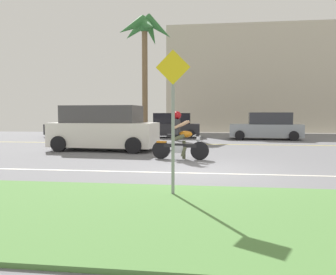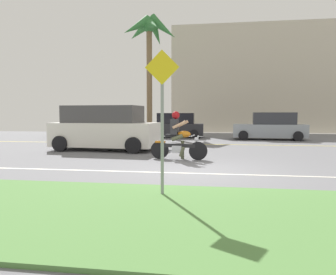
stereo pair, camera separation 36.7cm
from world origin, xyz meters
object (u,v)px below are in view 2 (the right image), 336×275
object	(u,v)px
motorcyclist	(178,139)
parked_car_2	(271,127)
palm_tree_0	(150,35)
street_sign	(162,109)
suv_nearby	(104,129)
parked_car_0	(86,126)
parked_car_1	(173,126)

from	to	relation	value
motorcyclist	parked_car_2	world-z (taller)	motorcyclist
palm_tree_0	motorcyclist	bearing A→B (deg)	-73.93
palm_tree_0	street_sign	world-z (taller)	palm_tree_0
suv_nearby	palm_tree_0	world-z (taller)	palm_tree_0
parked_car_0	parked_car_1	bearing A→B (deg)	1.06
suv_nearby	parked_car_1	bearing A→B (deg)	77.20
motorcyclist	parked_car_0	bearing A→B (deg)	126.34
suv_nearby	street_sign	bearing A→B (deg)	-63.26
palm_tree_0	parked_car_2	bearing A→B (deg)	-23.95
motorcyclist	palm_tree_0	world-z (taller)	palm_tree_0
parked_car_1	suv_nearby	bearing A→B (deg)	-102.80
parked_car_0	parked_car_2	bearing A→B (deg)	-4.07
parked_car_0	street_sign	xyz separation A→B (m)	(7.92, -15.39, 0.93)
motorcyclist	parked_car_0	size ratio (longest dim) A/B	0.42
parked_car_0	palm_tree_0	world-z (taller)	palm_tree_0
motorcyclist	parked_car_0	xyz separation A→B (m)	(-7.57, 10.29, 0.01)
parked_car_2	palm_tree_0	xyz separation A→B (m)	(-8.08, 3.59, 6.46)
parked_car_0	parked_car_2	distance (m)	11.93
motorcyclist	parked_car_1	world-z (taller)	motorcyclist
parked_car_0	suv_nearby	bearing A→B (deg)	-62.31
motorcyclist	parked_car_1	size ratio (longest dim) A/B	0.47
parked_car_2	street_sign	world-z (taller)	street_sign
motorcyclist	parked_car_0	world-z (taller)	motorcyclist
parked_car_0	street_sign	world-z (taller)	street_sign
parked_car_1	street_sign	size ratio (longest dim) A/B	1.53
parked_car_2	street_sign	distance (m)	15.11
motorcyclist	palm_tree_0	xyz separation A→B (m)	(-3.75, 13.03, 6.53)
parked_car_0	palm_tree_0	size ratio (longest dim) A/B	0.52
motorcyclist	street_sign	distance (m)	5.20
parked_car_1	street_sign	bearing A→B (deg)	-82.73
parked_car_1	street_sign	distance (m)	15.65
palm_tree_0	suv_nearby	bearing A→B (deg)	-88.31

